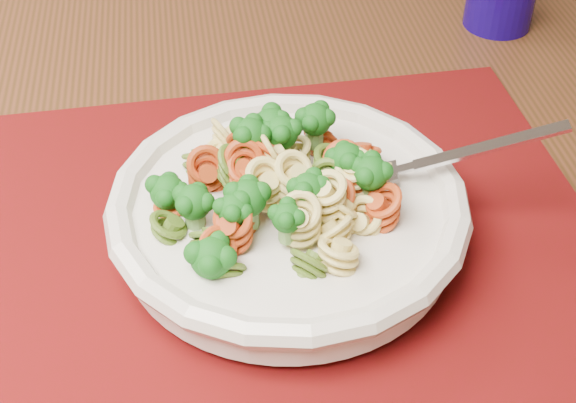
# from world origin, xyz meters

# --- Properties ---
(dining_table) EXTENTS (1.62, 1.32, 0.70)m
(dining_table) POSITION_xyz_m (0.51, 0.27, 0.61)
(dining_table) COLOR #512816
(dining_table) RESTS_ON ground
(placemat) EXTENTS (0.59, 0.53, 0.00)m
(placemat) POSITION_xyz_m (0.47, 0.18, 0.70)
(placemat) COLOR #5D030C
(placemat) RESTS_ON dining_table
(pasta_bowl) EXTENTS (0.26, 0.26, 0.05)m
(pasta_bowl) POSITION_xyz_m (0.48, 0.17, 0.73)
(pasta_bowl) COLOR silver
(pasta_bowl) RESTS_ON placemat
(pasta_broccoli_heap) EXTENTS (0.22, 0.22, 0.06)m
(pasta_broccoli_heap) POSITION_xyz_m (0.48, 0.17, 0.75)
(pasta_broccoli_heap) COLOR #CEB965
(pasta_broccoli_heap) RESTS_ON pasta_bowl
(fork) EXTENTS (0.18, 0.06, 0.08)m
(fork) POSITION_xyz_m (0.54, 0.21, 0.74)
(fork) COLOR silver
(fork) RESTS_ON pasta_bowl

